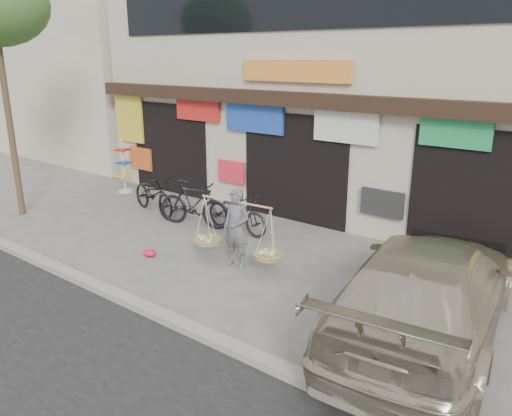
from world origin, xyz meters
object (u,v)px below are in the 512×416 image
Objects in this scene: bike_1 at (194,204)px; display_rack at (124,171)px; bike_0 at (154,194)px; suv at (427,289)px; bike_2 at (237,212)px; street_vendor at (236,231)px.

display_rack reaches higher than bike_1.
bike_0 is 0.37× the size of suv.
bike_1 is 0.35× the size of suv.
bike_0 is 1.09× the size of bike_2.
bike_0 is at bearing 97.39° from bike_2.
display_rack reaches higher than suv.
street_vendor reaches higher than suv.
street_vendor is 1.10× the size of bike_2.
bike_0 is 8.04m from suv.
bike_0 is 1.05× the size of bike_1.
bike_2 is at bearing -26.12° from suv.
suv is at bearing -106.19° from bike_2.
bike_2 is 5.14m from display_rack.
bike_1 is at bearing -14.37° from display_rack.
bike_2 is 1.14× the size of display_rack.
street_vendor is 0.37× the size of suv.
suv is (5.17, -1.81, 0.27)m from bike_2.
display_rack is at bearing 61.33° from bike_1.
street_vendor is 2.69m from bike_1.
bike_0 is 1.24× the size of display_rack.
bike_1 is 6.45m from suv.
bike_1 is (-2.38, 1.24, -0.16)m from street_vendor.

